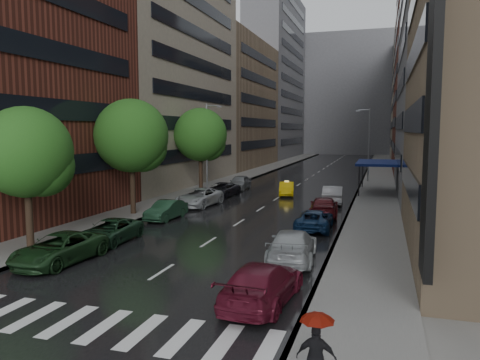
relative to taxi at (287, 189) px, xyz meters
name	(u,v)px	position (x,y,z in m)	size (l,w,h in m)	color
ground	(114,302)	(-0.44, -30.62, -0.67)	(220.00, 220.00, 0.00)	gray
road	(311,177)	(-0.44, 19.38, -0.66)	(14.00, 140.00, 0.01)	black
sidewalk_left	(249,174)	(-9.44, 19.38, -0.59)	(4.00, 140.00, 0.15)	gray
sidewalk_right	(378,178)	(8.56, 19.38, -0.59)	(4.00, 140.00, 0.15)	gray
crosswalk	(86,324)	(-0.24, -32.62, -0.66)	(13.15, 2.80, 0.01)	silver
buildings_left	(229,72)	(-15.44, 28.17, 15.32)	(8.00, 108.00, 38.00)	maroon
buildings_right	(427,69)	(14.56, 26.08, 14.37)	(8.05, 109.10, 36.00)	#937A5B
building_far	(349,95)	(-0.44, 87.38, 15.33)	(40.00, 14.00, 32.00)	slate
tree_near	(26,152)	(-9.04, -25.12, 4.64)	(4.87, 4.87, 7.76)	#382619
tree_mid	(131,136)	(-9.04, -14.20, 5.38)	(5.55, 5.55, 8.84)	#382619
tree_far	(200,135)	(-9.04, -0.36, 5.34)	(5.51, 5.51, 8.78)	#382619
taxi	(287,189)	(0.00, 0.00, 0.00)	(1.41, 4.05, 1.33)	#DBB10B
parked_cars_left	(181,204)	(-5.84, -12.38, 0.06)	(2.97, 34.82, 1.57)	#19371A
parked_cars_right	(309,225)	(4.96, -17.49, 0.09)	(2.67, 30.28, 1.60)	#5A1223
ped_red_umbrella	(317,345)	(7.76, -34.67, 0.66)	(0.99, 0.82, 2.01)	black
street_lamp_left	(208,146)	(-8.16, -0.62, 4.22)	(1.74, 0.22, 9.00)	gray
street_lamp_right	(368,143)	(7.28, 14.38, 4.22)	(1.74, 0.22, 9.00)	gray
awning	(377,163)	(8.54, 4.38, 2.47)	(4.00, 8.00, 3.12)	navy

